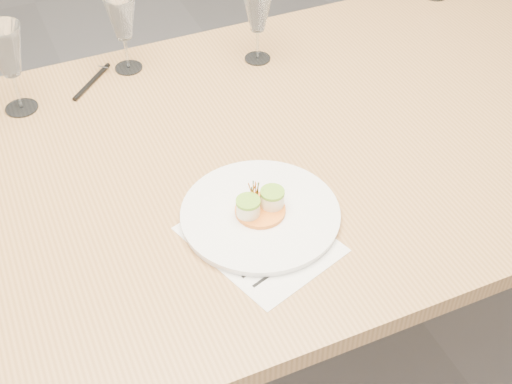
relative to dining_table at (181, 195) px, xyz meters
name	(u,v)px	position (x,y,z in m)	size (l,w,h in m)	color
ground	(199,376)	(0.00, 0.00, -0.68)	(7.00, 7.00, 0.00)	slate
dining_table	(181,195)	(0.00, 0.00, 0.00)	(2.40, 1.00, 0.75)	tan
dinner_plate	(260,213)	(0.10, -0.19, 0.08)	(0.30, 0.30, 0.08)	white
recipe_sheet	(260,239)	(0.07, -0.24, 0.07)	(0.28, 0.32, 0.00)	white
ballpoint_pen	(92,81)	(-0.08, 0.38, 0.07)	(0.12, 0.12, 0.01)	black
wine_glass_1	(7,53)	(-0.25, 0.35, 0.21)	(0.08, 0.08, 0.21)	white
wine_glass_2	(122,19)	(0.01, 0.41, 0.20)	(0.08, 0.08, 0.19)	white
wine_glass_3	(258,12)	(0.32, 0.32, 0.20)	(0.07, 0.07, 0.18)	white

